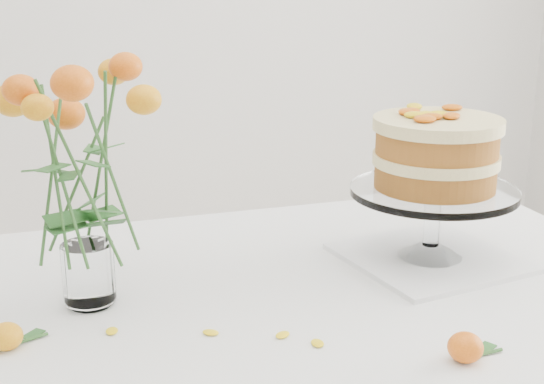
# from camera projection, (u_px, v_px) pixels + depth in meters

# --- Properties ---
(table) EXTENTS (1.43, 0.93, 0.76)m
(table) POSITION_uv_depth(u_px,v_px,m) (267.00, 341.00, 1.28)
(table) COLOR tan
(table) RESTS_ON ground
(napkin) EXTENTS (0.33, 0.33, 0.01)m
(napkin) POSITION_uv_depth(u_px,v_px,m) (430.00, 258.00, 1.41)
(napkin) COLOR white
(napkin) RESTS_ON table
(cake_stand) EXTENTS (0.30, 0.30, 0.27)m
(cake_stand) POSITION_uv_depth(u_px,v_px,m) (436.00, 161.00, 1.36)
(cake_stand) COLOR white
(cake_stand) RESTS_ON napkin
(rose_vase) EXTENTS (0.30, 0.30, 0.42)m
(rose_vase) POSITION_uv_depth(u_px,v_px,m) (80.00, 158.00, 1.16)
(rose_vase) COLOR white
(rose_vase) RESTS_ON table
(loose_rose_near) EXTENTS (0.08, 0.05, 0.04)m
(loose_rose_near) POSITION_uv_depth(u_px,v_px,m) (7.00, 336.00, 1.08)
(loose_rose_near) COLOR #F7AC15
(loose_rose_near) RESTS_ON table
(loose_rose_far) EXTENTS (0.09, 0.05, 0.04)m
(loose_rose_far) POSITION_uv_depth(u_px,v_px,m) (466.00, 347.00, 1.05)
(loose_rose_far) COLOR #CF530A
(loose_rose_far) RESTS_ON table
(stray_petal_a) EXTENTS (0.03, 0.02, 0.00)m
(stray_petal_a) POSITION_uv_depth(u_px,v_px,m) (211.00, 333.00, 1.13)
(stray_petal_a) COLOR yellow
(stray_petal_a) RESTS_ON table
(stray_petal_b) EXTENTS (0.03, 0.02, 0.00)m
(stray_petal_b) POSITION_uv_depth(u_px,v_px,m) (283.00, 335.00, 1.12)
(stray_petal_b) COLOR yellow
(stray_petal_b) RESTS_ON table
(stray_petal_c) EXTENTS (0.03, 0.02, 0.00)m
(stray_petal_c) POSITION_uv_depth(u_px,v_px,m) (317.00, 343.00, 1.10)
(stray_petal_c) COLOR yellow
(stray_petal_c) RESTS_ON table
(stray_petal_d) EXTENTS (0.03, 0.02, 0.00)m
(stray_petal_d) POSITION_uv_depth(u_px,v_px,m) (112.00, 331.00, 1.13)
(stray_petal_d) COLOR yellow
(stray_petal_d) RESTS_ON table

